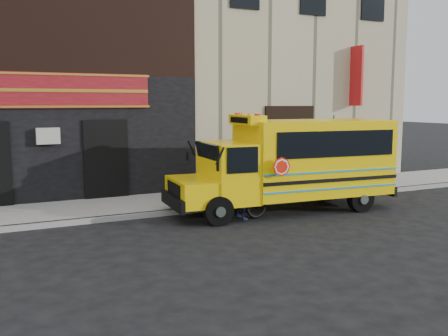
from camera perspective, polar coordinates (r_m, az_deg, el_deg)
name	(u,v)px	position (r m, az deg, el deg)	size (l,w,h in m)	color
ground	(274,227)	(13.35, 5.79, -6.75)	(120.00, 120.00, 0.00)	black
curb	(231,206)	(15.55, 0.75, -4.39)	(40.00, 0.20, 0.15)	gray
sidewalk	(211,198)	(16.88, -1.53, -3.45)	(40.00, 3.00, 0.15)	gray
building	(149,37)	(22.68, -8.54, 14.62)	(20.00, 10.70, 12.00)	tan
school_bus	(294,161)	(15.26, 8.04, 0.77)	(7.04, 2.66, 2.92)	black
sign_pole	(333,152)	(17.44, 12.38, 1.75)	(0.06, 0.25, 2.85)	#454E49
bicycle	(240,201)	(13.83, 1.88, -3.79)	(0.54, 1.90, 1.14)	black
cyclist	(242,189)	(13.84, 2.02, -2.45)	(0.65, 0.43, 1.78)	black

